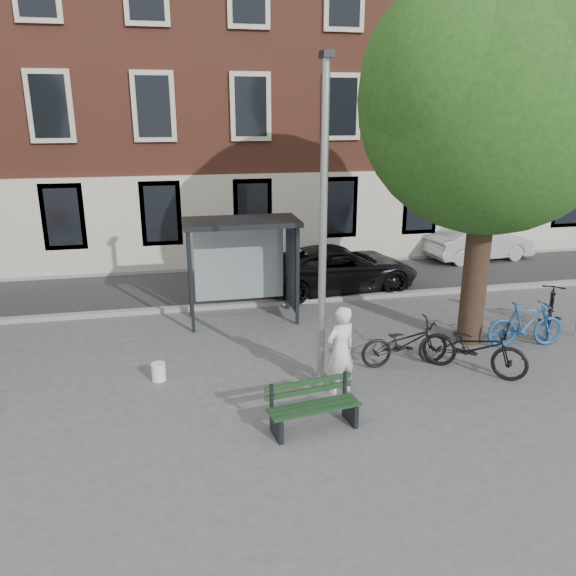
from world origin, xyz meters
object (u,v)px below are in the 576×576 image
(car_dark, at_px, (338,268))
(bike_a, at_px, (405,343))
(lamppost, at_px, (323,248))
(bus_shelter, at_px, (256,246))
(car_silver, at_px, (480,243))
(bike_b, at_px, (526,324))
(bike_d, at_px, (551,310))
(bench, at_px, (313,408))
(painter, at_px, (341,350))
(bike_c, at_px, (474,347))

(car_dark, bearing_deg, bike_a, 172.95)
(lamppost, bearing_deg, bus_shelter, 98.43)
(bus_shelter, relative_size, car_silver, 0.74)
(car_dark, bearing_deg, bus_shelter, 119.02)
(car_dark, xyz_separation_m, car_silver, (6.03, 2.40, -0.03))
(bus_shelter, xyz_separation_m, car_dark, (2.75, 1.89, -1.25))
(bike_a, distance_m, bike_b, 3.11)
(car_dark, bearing_deg, car_silver, -73.83)
(bike_a, bearing_deg, car_silver, -38.26)
(bike_b, height_order, bike_d, bike_d)
(bike_a, height_order, car_silver, car_silver)
(bench, xyz_separation_m, car_silver, (8.68, 9.83, 0.26))
(painter, xyz_separation_m, car_dark, (1.84, 6.30, -0.20))
(bike_c, bearing_deg, car_dark, 51.85)
(bike_c, bearing_deg, painter, 136.86)
(bike_a, relative_size, car_dark, 0.40)
(bike_b, xyz_separation_m, bike_c, (-1.85, -0.99, 0.02))
(car_dark, bearing_deg, bench, 154.83)
(lamppost, height_order, bike_c, lamppost)
(bus_shelter, xyz_separation_m, bike_a, (2.61, -3.50, -1.41))
(bench, xyz_separation_m, bike_a, (2.51, 2.03, 0.13))
(bike_a, distance_m, car_dark, 5.40)
(bus_shelter, distance_m, bike_a, 4.59)
(bike_c, bearing_deg, bench, 152.13)
(bus_shelter, xyz_separation_m, bench, (0.10, -5.54, -1.54))
(bus_shelter, distance_m, bike_b, 6.65)
(bus_shelter, bearing_deg, car_silver, 26.06)
(bench, xyz_separation_m, bike_c, (3.75, 1.40, 0.19))
(bus_shelter, bearing_deg, car_dark, 34.55)
(bike_a, distance_m, bike_c, 1.39)
(bench, bearing_deg, bike_b, 14.18)
(car_dark, bearing_deg, bike_c, -175.25)
(painter, bearing_deg, lamppost, -66.37)
(bus_shelter, height_order, bike_b, bus_shelter)
(bike_a, bearing_deg, bike_d, -76.16)
(bus_shelter, bearing_deg, bike_a, -53.34)
(bus_shelter, bearing_deg, bench, -88.97)
(bike_a, relative_size, bike_b, 1.07)
(bench, relative_size, bike_c, 0.77)
(bus_shelter, bearing_deg, lamppost, -81.57)
(painter, height_order, bike_b, painter)
(car_dark, relative_size, car_silver, 1.24)
(bus_shelter, height_order, bike_a, bus_shelter)
(bike_d, bearing_deg, lamppost, 52.50)
(painter, distance_m, bike_c, 2.96)
(bike_a, bearing_deg, lamppost, 106.81)
(bike_d, bearing_deg, painter, 55.89)
(painter, distance_m, car_dark, 6.56)
(lamppost, relative_size, painter, 3.51)
(bus_shelter, relative_size, bike_d, 1.52)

